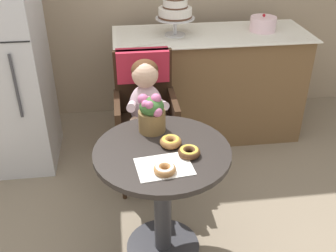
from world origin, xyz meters
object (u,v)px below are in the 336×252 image
Objects in this scene: wicker_chair at (145,98)px; donut_mid at (189,152)px; flower_vase at (152,113)px; seated_child at (146,103)px; donut_side at (165,169)px; cafe_table at (162,182)px; tiered_cake_stand at (175,10)px; donut_front at (171,141)px; round_layer_cake at (263,24)px.

donut_mid is at bearing -82.58° from wicker_chair.
flower_vase is at bearing 121.23° from donut_mid.
seated_child reaches higher than donut_side.
wicker_chair reaches higher than flower_vase.
cafe_table is 1.45m from tiered_cake_stand.
donut_front is at bearing 127.58° from donut_mid.
donut_side is at bearing -138.23° from donut_mid.
cafe_table is 0.77m from wicker_chair.
donut_side is at bearing -92.26° from wicker_chair.
flower_vase is (-0.02, 0.39, 0.09)m from donut_side.
round_layer_cake is (0.84, 1.39, 0.21)m from donut_mid.
wicker_chair reaches higher than donut_side.
donut_mid is at bearing -58.77° from flower_vase.
flower_vase is at bearing -89.97° from seated_child.
donut_side reaches higher than cafe_table.
donut_mid reaches higher than cafe_table.
seated_child is 0.70m from donut_mid.
flower_vase reaches higher than donut_front.
cafe_table is at bearing -91.14° from wicker_chair.
wicker_chair is 4.60× the size of round_layer_cake.
tiered_cake_stand is (0.13, 1.37, 0.35)m from donut_mid.
tiered_cake_stand reaches higher than donut_front.
flower_vase is at bearing 116.71° from donut_front.
wicker_chair is 8.41× the size of donut_mid.
cafe_table is at bearing -80.45° from flower_vase.
donut_front is 1.59m from round_layer_cake.
cafe_table is 2.19× the size of tiered_cake_stand.
wicker_chair is at bearing 92.54° from cafe_table.
wicker_chair is 0.16m from seated_child.
wicker_chair is at bearing 90.02° from flower_vase.
cafe_table is 3.47× the size of round_layer_cake.
round_layer_cake is (1.00, 1.12, 0.13)m from flower_vase.
tiered_cake_stand reaches higher than round_layer_cake.
tiered_cake_stand reaches higher than flower_vase.
donut_mid is 1.42m from tiered_cake_stand.
tiered_cake_stand reaches higher than cafe_table.
donut_side is (0.02, -0.96, 0.10)m from wicker_chair.
tiered_cake_stand is (0.29, 1.10, 0.27)m from flower_vase.
wicker_chair is 8.31× the size of donut_front.
cafe_table is 3.22× the size of flower_vase.
donut_front is at bearing 75.44° from donut_side.
cafe_table is 6.66× the size of donut_side.
seated_child reaches higher than flower_vase.
wicker_chair is 1.31× the size of seated_child.
round_layer_cake is at bearing 53.77° from cafe_table.
flower_vase is at bearing -104.66° from tiered_cake_stand.
seated_child is at bearing 93.19° from cafe_table.
seated_child is at bearing -144.53° from round_layer_cake.
donut_side is (-0.14, -0.12, -0.00)m from donut_mid.
wicker_chair is 0.76m from tiered_cake_stand.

